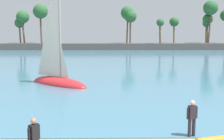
% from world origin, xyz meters
% --- Properties ---
extents(sea, '(220.00, 106.33, 0.06)m').
position_xyz_m(sea, '(0.00, 62.48, 0.03)').
color(sea, teal).
rests_on(sea, ground).
extents(palm_headland, '(102.23, 6.14, 13.06)m').
position_xyz_m(palm_headland, '(2.98, 75.71, 3.15)').
color(palm_headland, '#514C47').
rests_on(palm_headland, ground).
extents(person_rigging_by_gear, '(0.35, 0.48, 1.67)m').
position_xyz_m(person_rigging_by_gear, '(-2.45, 6.95, 0.89)').
color(person_rigging_by_gear, black).
rests_on(person_rigging_by_gear, ground).
extents(person_at_waterline, '(0.52, 0.30, 1.67)m').
position_xyz_m(person_at_waterline, '(3.79, 9.48, 0.89)').
color(person_at_waterline, '#23232D').
rests_on(person_at_waterline, ground).
extents(sailboat_near_shore, '(4.74, 3.10, 6.63)m').
position_xyz_m(sailboat_near_shore, '(-11.19, 54.05, 0.66)').
color(sailboat_near_shore, white).
rests_on(sailboat_near_shore, sea).
extents(sailboat_mid_bay, '(6.34, 5.74, 9.57)m').
position_xyz_m(sailboat_mid_bay, '(-4.37, 22.61, 0.92)').
color(sailboat_mid_bay, red).
rests_on(sailboat_mid_bay, sea).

